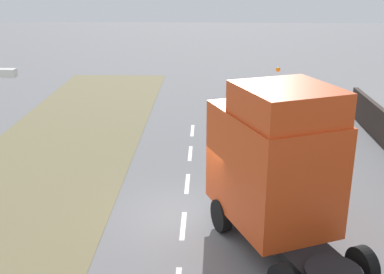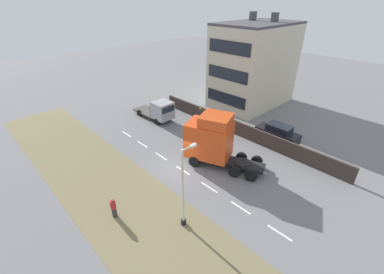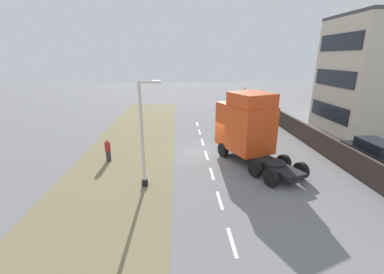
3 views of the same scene
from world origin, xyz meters
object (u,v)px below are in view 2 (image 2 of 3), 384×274
Objects in this scene: flatbed_truck at (160,111)px; pedestrian at (114,208)px; lorry_cab at (212,140)px; lamp_post at (184,193)px; parked_car at (278,133)px.

flatbed_truck reaches higher than pedestrian.
pedestrian is at bearing 156.96° from lorry_cab.
lamp_post is (-6.79, -3.76, 0.27)m from lorry_cab.
lamp_post reaches higher than lorry_cab.
lamp_post reaches higher than pedestrian.
lamp_post is at bearing -174.76° from parked_car.
lamp_post is at bearing -51.32° from pedestrian.
lorry_cab is 7.76m from lamp_post.
lorry_cab is 1.63× the size of parked_car.
pedestrian is at bearing 128.68° from lamp_post.
lamp_post is (-8.97, -14.27, 1.33)m from flatbed_truck.
pedestrian is at bearing 39.58° from flatbed_truck.
lorry_cab is 8.44m from parked_car.
pedestrian is (-3.13, 3.91, -1.91)m from lamp_post.
lorry_cab is 10.79m from flatbed_truck.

